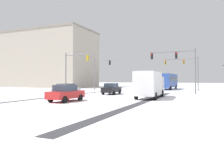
# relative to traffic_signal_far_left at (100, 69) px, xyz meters

# --- Properties ---
(wheel_track_left_lane) EXTENTS (0.77, 28.95, 0.01)m
(wheel_track_left_lane) POSITION_rel_traffic_signal_far_left_xyz_m (2.57, -19.21, -4.36)
(wheel_track_left_lane) COLOR #38383D
(wheel_track_left_lane) RESTS_ON ground
(wheel_track_right_lane) EXTENTS (0.90, 28.95, 0.01)m
(wheel_track_right_lane) POSITION_rel_traffic_signal_far_left_xyz_m (14.30, -19.21, -4.36)
(wheel_track_right_lane) COLOR #38383D
(wheel_track_right_lane) RESTS_ON ground
(sidewalk_kerb_right) EXTENTS (4.00, 28.95, 0.12)m
(sidewalk_kerb_right) POSITION_rel_traffic_signal_far_left_xyz_m (19.89, -20.53, -4.30)
(sidewalk_kerb_right) COLOR white
(sidewalk_kerb_right) RESTS_ON ground
(traffic_signal_far_left) EXTENTS (5.02, 0.45, 6.50)m
(traffic_signal_far_left) POSITION_rel_traffic_signal_far_left_xyz_m (0.00, 0.00, 0.00)
(traffic_signal_far_left) COLOR slate
(traffic_signal_far_left) RESTS_ON ground
(traffic_signal_near_right) EXTENTS (6.36, 0.58, 6.50)m
(traffic_signal_near_right) POSITION_rel_traffic_signal_far_left_xyz_m (16.30, -8.15, 0.30)
(traffic_signal_near_right) COLOR slate
(traffic_signal_near_right) RESTS_ON ground
(traffic_signal_far_right) EXTENTS (6.41, 0.49, 6.50)m
(traffic_signal_far_right) POSITION_rel_traffic_signal_far_left_xyz_m (16.28, 3.88, 0.30)
(traffic_signal_far_right) COLOR slate
(traffic_signal_far_right) RESTS_ON ground
(traffic_signal_near_left) EXTENTS (5.84, 0.43, 6.50)m
(traffic_signal_near_left) POSITION_rel_traffic_signal_far_left_xyz_m (0.26, -10.01, 0.05)
(traffic_signal_near_left) COLOR slate
(traffic_signal_near_left) RESTS_ON ground
(car_black_lead) EXTENTS (1.97, 4.17, 1.62)m
(car_black_lead) POSITION_rel_traffic_signal_far_left_xyz_m (7.17, -10.81, -3.54)
(car_black_lead) COLOR black
(car_black_lead) RESTS_ON ground
(car_silver_second) EXTENTS (1.85, 4.11, 1.62)m
(car_silver_second) POSITION_rel_traffic_signal_far_left_xyz_m (3.27, -16.46, -3.54)
(car_silver_second) COLOR #B7BABF
(car_silver_second) RESTS_ON ground
(car_red_third) EXTENTS (1.97, 4.17, 1.62)m
(car_red_third) POSITION_rel_traffic_signal_far_left_xyz_m (7.20, -22.18, -3.54)
(car_red_third) COLOR red
(car_red_third) RESTS_ON ground
(bus_oncoming) EXTENTS (2.94, 11.08, 3.38)m
(bus_oncoming) POSITION_rel_traffic_signal_far_left_xyz_m (12.13, 9.36, -2.37)
(bus_oncoming) COLOR #284793
(bus_oncoming) RESTS_ON ground
(box_truck_delivery) EXTENTS (2.45, 7.45, 3.02)m
(box_truck_delivery) POSITION_rel_traffic_signal_far_left_xyz_m (13.83, -15.04, -2.73)
(box_truck_delivery) COLOR #B7BABF
(box_truck_delivery) RESTS_ON ground
(office_building_far_left_block) EXTENTS (27.41, 14.50, 16.07)m
(office_building_far_left_block) POSITION_rel_traffic_signal_far_left_xyz_m (-23.14, 11.71, 3.68)
(office_building_far_left_block) COLOR #A89E8E
(office_building_far_left_block) RESTS_ON ground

